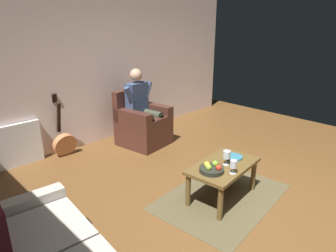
{
  "coord_description": "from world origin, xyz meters",
  "views": [
    {
      "loc": [
        2.76,
        1.37,
        2.04
      ],
      "look_at": [
        -0.05,
        -1.49,
        0.63
      ],
      "focal_mm": 32.2,
      "sensor_mm": 36.0,
      "label": 1
    }
  ],
  "objects_px": {
    "armchair": "(142,125)",
    "fruit_bowl": "(212,169)",
    "coffee_table": "(223,170)",
    "wine_glass_far": "(227,155)",
    "guitar": "(64,142)",
    "person_seated": "(142,105)",
    "decorative_dish": "(233,157)",
    "wine_glass_near": "(233,165)"
  },
  "relations": [
    {
      "from": "armchair",
      "to": "person_seated",
      "type": "relative_size",
      "value": 0.72
    },
    {
      "from": "person_seated",
      "to": "guitar",
      "type": "distance_m",
      "value": 1.38
    },
    {
      "from": "wine_glass_far",
      "to": "decorative_dish",
      "type": "relative_size",
      "value": 0.8
    },
    {
      "from": "coffee_table",
      "to": "wine_glass_far",
      "type": "height_order",
      "value": "wine_glass_far"
    },
    {
      "from": "person_seated",
      "to": "wine_glass_far",
      "type": "height_order",
      "value": "person_seated"
    },
    {
      "from": "wine_glass_far",
      "to": "decorative_dish",
      "type": "height_order",
      "value": "wine_glass_far"
    },
    {
      "from": "wine_glass_far",
      "to": "wine_glass_near",
      "type": "bearing_deg",
      "value": 54.84
    },
    {
      "from": "wine_glass_near",
      "to": "wine_glass_far",
      "type": "xyz_separation_m",
      "value": [
        -0.12,
        -0.18,
        0.02
      ]
    },
    {
      "from": "coffee_table",
      "to": "armchair",
      "type": "bearing_deg",
      "value": -101.71
    },
    {
      "from": "person_seated",
      "to": "coffee_table",
      "type": "height_order",
      "value": "person_seated"
    },
    {
      "from": "armchair",
      "to": "wine_glass_far",
      "type": "xyz_separation_m",
      "value": [
        0.39,
        2.0,
        0.22
      ]
    },
    {
      "from": "coffee_table",
      "to": "decorative_dish",
      "type": "distance_m",
      "value": 0.25
    },
    {
      "from": "armchair",
      "to": "wine_glass_far",
      "type": "bearing_deg",
      "value": 70.64
    },
    {
      "from": "armchair",
      "to": "fruit_bowl",
      "type": "xyz_separation_m",
      "value": [
        0.65,
        1.99,
        0.14
      ]
    },
    {
      "from": "person_seated",
      "to": "wine_glass_near",
      "type": "height_order",
      "value": "person_seated"
    },
    {
      "from": "wine_glass_far",
      "to": "person_seated",
      "type": "bearing_deg",
      "value": -101.17
    },
    {
      "from": "person_seated",
      "to": "decorative_dish",
      "type": "relative_size",
      "value": 5.92
    },
    {
      "from": "person_seated",
      "to": "decorative_dish",
      "type": "height_order",
      "value": "person_seated"
    },
    {
      "from": "armchair",
      "to": "wine_glass_far",
      "type": "relative_size",
      "value": 5.35
    },
    {
      "from": "coffee_table",
      "to": "fruit_bowl",
      "type": "distance_m",
      "value": 0.27
    },
    {
      "from": "armchair",
      "to": "coffee_table",
      "type": "relative_size",
      "value": 0.98
    },
    {
      "from": "decorative_dish",
      "to": "armchair",
      "type": "bearing_deg",
      "value": -95.08
    },
    {
      "from": "guitar",
      "to": "fruit_bowl",
      "type": "distance_m",
      "value": 2.55
    },
    {
      "from": "wine_glass_near",
      "to": "decorative_dish",
      "type": "height_order",
      "value": "wine_glass_near"
    },
    {
      "from": "armchair",
      "to": "coffee_table",
      "type": "bearing_deg",
      "value": 70.0
    },
    {
      "from": "coffee_table",
      "to": "fruit_bowl",
      "type": "bearing_deg",
      "value": 3.08
    },
    {
      "from": "coffee_table",
      "to": "wine_glass_far",
      "type": "relative_size",
      "value": 5.47
    },
    {
      "from": "armchair",
      "to": "fruit_bowl",
      "type": "height_order",
      "value": "armchair"
    },
    {
      "from": "person_seated",
      "to": "fruit_bowl",
      "type": "bearing_deg",
      "value": 63.46
    },
    {
      "from": "decorative_dish",
      "to": "person_seated",
      "type": "bearing_deg",
      "value": -95.15
    },
    {
      "from": "guitar",
      "to": "wine_glass_near",
      "type": "height_order",
      "value": "guitar"
    },
    {
      "from": "coffee_table",
      "to": "wine_glass_near",
      "type": "relative_size",
      "value": 6.06
    },
    {
      "from": "coffee_table",
      "to": "decorative_dish",
      "type": "height_order",
      "value": "decorative_dish"
    },
    {
      "from": "person_seated",
      "to": "coffee_table",
      "type": "xyz_separation_m",
      "value": [
        0.41,
        1.97,
        -0.33
      ]
    },
    {
      "from": "wine_glass_near",
      "to": "guitar",
      "type": "bearing_deg",
      "value": -75.79
    },
    {
      "from": "guitar",
      "to": "fruit_bowl",
      "type": "bearing_deg",
      "value": 102.3
    },
    {
      "from": "guitar",
      "to": "decorative_dish",
      "type": "height_order",
      "value": "guitar"
    },
    {
      "from": "wine_glass_near",
      "to": "fruit_bowl",
      "type": "height_order",
      "value": "wine_glass_near"
    },
    {
      "from": "armchair",
      "to": "wine_glass_far",
      "type": "height_order",
      "value": "armchair"
    },
    {
      "from": "person_seated",
      "to": "fruit_bowl",
      "type": "height_order",
      "value": "person_seated"
    },
    {
      "from": "coffee_table",
      "to": "guitar",
      "type": "bearing_deg",
      "value": -72.42
    },
    {
      "from": "person_seated",
      "to": "wine_glass_near",
      "type": "distance_m",
      "value": 2.24
    }
  ]
}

